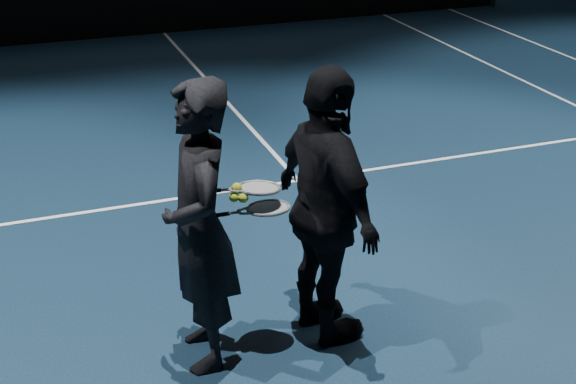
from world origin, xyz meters
name	(u,v)px	position (x,y,z in m)	size (l,w,h in m)	color
floor	(165,34)	(0.00, 0.00, 0.00)	(36.00, 36.00, 0.00)	#0D1C31
court_lines	(165,34)	(0.00, 0.00, 0.00)	(10.98, 23.78, 0.01)	white
net_mesh	(163,7)	(0.00, 0.00, 0.45)	(12.80, 0.02, 0.86)	black
player_a	(200,228)	(-1.60, -8.88, 0.97)	(0.71, 0.46, 1.94)	black
player_b	(327,210)	(-0.75, -8.91, 0.97)	(1.14, 0.47, 1.94)	black
racket_lower	(268,208)	(-1.15, -8.89, 1.04)	(0.68, 0.22, 0.03)	black
racket_upper	(259,188)	(-1.20, -8.85, 1.17)	(0.68, 0.22, 0.03)	black
tennis_balls	(238,195)	(-1.34, -8.88, 1.16)	(0.12, 0.10, 0.12)	#A4D72D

